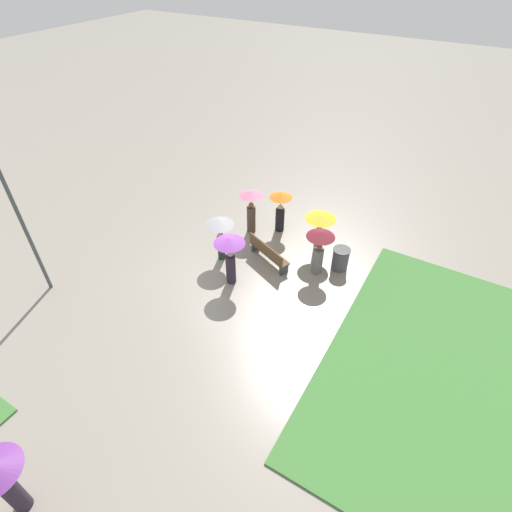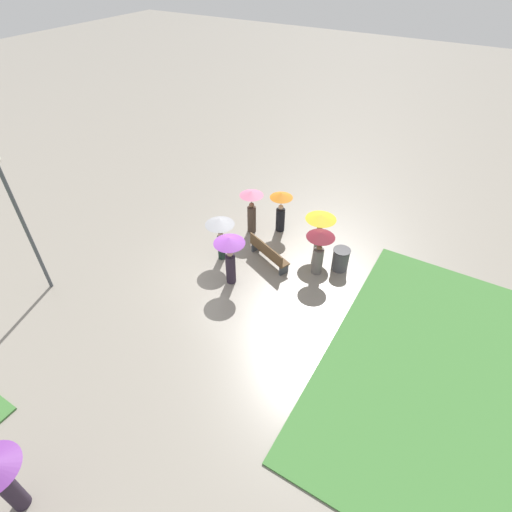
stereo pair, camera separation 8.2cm
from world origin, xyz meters
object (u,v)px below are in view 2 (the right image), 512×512
Objects in this scene: trash_bin at (341,259)px; crowd_person_pink at (252,206)px; crowd_person_purple at (230,251)px; crowd_person_orange at (281,206)px; crowd_person_grey at (220,227)px; crowd_person_maroon at (319,247)px; crowd_person_yellow at (320,224)px; lamp_post at (18,211)px; park_bench at (268,253)px.

crowd_person_pink reaches higher than trash_bin.
crowd_person_purple is 1.03× the size of crowd_person_pink.
crowd_person_orange is (0.00, -3.72, -0.25)m from crowd_person_purple.
crowd_person_maroon is at bearing 62.60° from crowd_person_grey.
crowd_person_grey is at bearing 22.95° from trash_bin.
crowd_person_grey is at bearing 130.45° from crowd_person_yellow.
lamp_post is at bearing -179.10° from crowd_person_pink.
crowd_person_purple is at bearing -56.33° from crowd_person_orange.
crowd_person_grey is 1.03× the size of crowd_person_orange.
crowd_person_maroon is 3.56m from crowd_person_pink.
crowd_person_grey is 0.96× the size of crowd_person_pink.
crowd_person_grey reaches higher than trash_bin.
crowd_person_pink reaches higher than crowd_person_orange.
crowd_person_yellow is (-7.38, -6.64, -1.81)m from lamp_post.
crowd_person_orange is 1.00× the size of crowd_person_maroon.
crowd_person_pink is at bearing -19.23° from park_bench.
trash_bin is at bearing 67.56° from crowd_person_grey.
crowd_person_grey reaches higher than crowd_person_maroon.
trash_bin is 0.46× the size of crowd_person_pink.
crowd_person_yellow is at bearing -53.86° from crowd_person_pink.
crowd_person_pink is (-0.06, -2.12, -0.22)m from crowd_person_grey.
crowd_person_purple is 1.07× the size of crowd_person_grey.
park_bench is 8.36m from lamp_post.
crowd_person_grey is at bearing 147.94° from crowd_person_purple.
trash_bin is at bearing -60.28° from crowd_person_pink.
crowd_person_yellow is 0.93× the size of crowd_person_pink.
crowd_person_grey is at bearing -134.33° from lamp_post.
crowd_person_orange is at bearing 160.69° from crowd_person_maroon.
crowd_person_pink is (-4.41, -6.57, -1.94)m from lamp_post.
crowd_person_maroon is at bearing 43.41° from trash_bin.
lamp_post is 8.15m from crowd_person_pink.
crowd_person_yellow is at bearing 128.38° from crowd_person_maroon.
crowd_person_orange is at bearing -126.63° from lamp_post.
lamp_post is 5.71× the size of trash_bin.
crowd_person_orange is at bearing 77.42° from crowd_person_yellow.
crowd_person_pink is (0.98, 0.69, 0.08)m from crowd_person_orange.
crowd_person_purple reaches higher than crowd_person_grey.
crowd_person_yellow reaches higher than park_bench.
crowd_person_yellow is (-1.37, -1.50, 0.91)m from park_bench.
lamp_post is at bearing 63.26° from park_bench.
crowd_person_yellow is 2.09m from crowd_person_orange.
crowd_person_grey is 3.00m from crowd_person_orange.
crowd_person_maroon is (-2.44, 1.67, 0.01)m from crowd_person_orange.
crowd_person_maroon reaches higher than crowd_person_yellow.
crowd_person_pink is (3.42, -0.98, 0.06)m from crowd_person_maroon.
crowd_person_orange is 0.93× the size of crowd_person_pink.
trash_bin is at bearing 14.95° from crowd_person_orange.
crowd_person_orange is (3.10, -1.05, 0.72)m from trash_bin.
crowd_person_maroon is (-3.48, -1.13, -0.28)m from crowd_person_grey.
trash_bin is 4.21m from crowd_person_purple.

